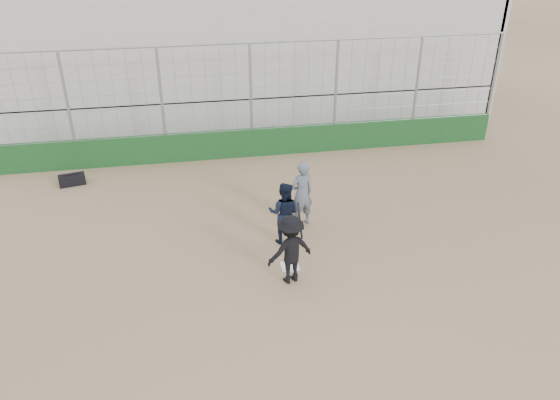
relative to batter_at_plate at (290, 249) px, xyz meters
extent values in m
plane|color=brown|center=(0.10, 0.53, -0.88)|extent=(90.00, 90.00, 0.00)
cube|color=white|center=(0.10, 0.53, -0.86)|extent=(0.44, 0.44, 0.02)
cube|color=#123B17|center=(0.10, 7.53, -0.38)|extent=(18.00, 0.25, 1.00)
cylinder|color=gray|center=(0.10, 7.53, 1.12)|extent=(0.10, 0.10, 4.00)
cylinder|color=gray|center=(9.10, 7.53, 1.12)|extent=(0.10, 0.10, 4.00)
cylinder|color=gray|center=(0.10, 7.53, 3.12)|extent=(18.00, 0.07, 0.07)
cube|color=#A1A1A1|center=(0.10, 12.48, -0.08)|extent=(20.00, 6.70, 1.60)
cube|color=#A1A1A1|center=(0.10, 12.48, 2.82)|extent=(20.00, 6.70, 4.20)
cube|color=#A1A1A1|center=(10.10, 12.48, 2.02)|extent=(0.25, 6.70, 6.10)
imported|color=black|center=(0.00, 0.00, 0.00)|extent=(1.27, 0.95, 1.75)
cylinder|color=black|center=(0.25, 0.15, 0.67)|extent=(0.07, 0.57, 0.71)
imported|color=black|center=(0.16, 1.65, -0.29)|extent=(1.06, 0.96, 1.17)
sphere|color=maroon|center=(0.16, 1.65, 0.18)|extent=(0.28, 0.28, 0.28)
imported|color=#4F5864|center=(0.81, 2.49, 0.00)|extent=(0.82, 0.68, 1.75)
cube|color=black|center=(-5.93, 6.24, -0.70)|extent=(0.87, 0.51, 0.35)
cylinder|color=black|center=(-5.93, 6.24, -0.51)|extent=(0.52, 0.15, 0.04)
camera|label=1|loc=(-2.13, -10.44, 7.09)|focal=35.00mm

